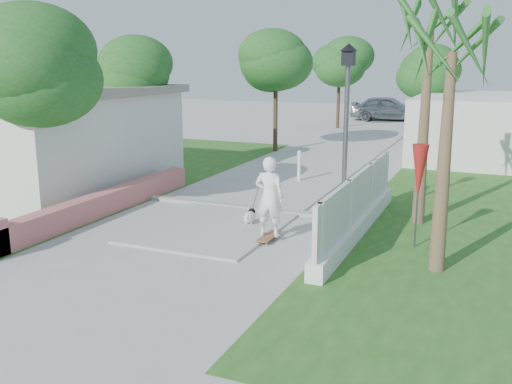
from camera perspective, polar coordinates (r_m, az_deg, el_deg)
The scene contains 21 objects.
ground at distance 10.96m, azimuth -14.21°, elevation -9.10°, with size 90.00×90.00×0.00m, color #B7B7B2.
path_strip at distance 28.97m, azimuth 10.39°, elevation 4.88°, with size 3.20×36.00×0.06m, color #B7B7B2.
curb at distance 15.86m, azimuth -1.07°, elevation -1.57°, with size 6.50×0.25×0.10m, color #999993.
grass_left at distance 21.19m, azimuth -16.31°, elevation 1.52°, with size 8.00×20.00×0.01m, color #285A1C.
pink_wall at distance 15.48m, azimuth -16.11°, elevation -1.46°, with size 0.45×8.20×0.80m.
house_left at distance 20.15m, azimuth -22.42°, elevation 5.19°, with size 8.40×7.40×3.23m.
lattice_fence at distance 13.77m, azimuth 10.20°, elevation -1.93°, with size 0.35×7.00×1.50m.
building_right at distance 26.14m, azimuth 22.48°, elevation 6.04°, with size 6.00×8.00×2.60m, color silver.
street_lamp at distance 14.01m, azimuth 8.98°, elevation 6.22°, with size 0.44×0.44×4.44m.
bollard at distance 19.31m, azimuth 4.34°, elevation 2.67°, with size 0.14×0.14×1.09m.
patio_umbrella at distance 12.80m, azimuth 16.00°, elevation 1.88°, with size 0.36×0.36×2.30m.
tree_left_near at distance 15.38m, azimuth -21.81°, elevation 11.28°, with size 3.60×3.60×5.28m.
tree_left_mid at distance 20.26m, azimuth -12.68°, elevation 11.18°, with size 3.20×3.20×4.85m.
tree_path_left at distance 25.71m, azimuth 2.02°, elevation 12.54°, with size 3.40×3.40×5.23m.
tree_path_right at distance 28.14m, azimuth 17.20°, elevation 11.37°, with size 3.00×3.00×4.79m.
tree_path_far at distance 35.16m, azimuth 8.38°, elevation 12.56°, with size 3.20×3.20×5.17m.
palm_far at distance 14.59m, azimuth 16.97°, elevation 14.20°, with size 1.80×1.80×5.30m.
palm_near at distance 11.22m, azimuth 18.95°, elevation 11.84°, with size 1.80×1.80×4.70m.
skateboarder at distance 13.35m, azimuth 0.59°, elevation -0.61°, with size 1.25×1.62×1.96m.
dog at distance 14.30m, azimuth -0.61°, elevation -2.46°, with size 0.34×0.61×0.42m.
parked_car at distance 40.08m, azimuth 13.05°, elevation 8.16°, with size 2.00×4.97×1.69m, color #B3B7BB.
Camera 1 is at (6.30, -7.99, 4.06)m, focal length 40.00 mm.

